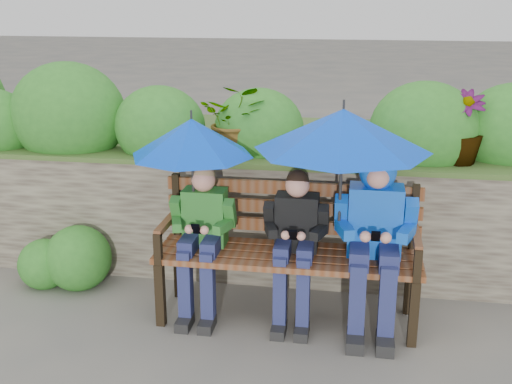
% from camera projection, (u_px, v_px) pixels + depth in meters
% --- Properties ---
extents(ground, '(60.00, 60.00, 0.00)m').
position_uv_depth(ground, '(254.00, 319.00, 4.74)').
color(ground, '#525251').
rests_on(ground, ground).
extents(garden_backdrop, '(8.00, 2.87, 1.89)m').
position_uv_depth(garden_backdrop, '(277.00, 175.00, 6.02)').
color(garden_backdrop, '#4B4238').
rests_on(garden_backdrop, ground).
extents(park_bench, '(1.90, 0.56, 1.00)m').
position_uv_depth(park_bench, '(289.00, 243.00, 4.65)').
color(park_bench, black).
rests_on(park_bench, ground).
extents(boy_left, '(0.47, 0.54, 1.13)m').
position_uv_depth(boy_left, '(202.00, 232.00, 4.64)').
color(boy_left, '#2C702F').
rests_on(boy_left, ground).
extents(boy_middle, '(0.46, 0.53, 1.12)m').
position_uv_depth(boy_middle, '(295.00, 238.00, 4.54)').
color(boy_middle, black).
rests_on(boy_middle, ground).
extents(boy_right, '(0.56, 0.68, 1.26)m').
position_uv_depth(boy_right, '(375.00, 228.00, 4.42)').
color(boy_right, blue).
rests_on(boy_right, ground).
extents(umbrella_left, '(0.88, 0.88, 0.79)m').
position_uv_depth(umbrella_left, '(192.00, 137.00, 4.49)').
color(umbrella_left, '#003AD3').
rests_on(umbrella_left, ground).
extents(umbrella_right, '(1.19, 1.19, 0.88)m').
position_uv_depth(umbrella_right, '(343.00, 130.00, 4.24)').
color(umbrella_right, '#003AD3').
rests_on(umbrella_right, ground).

